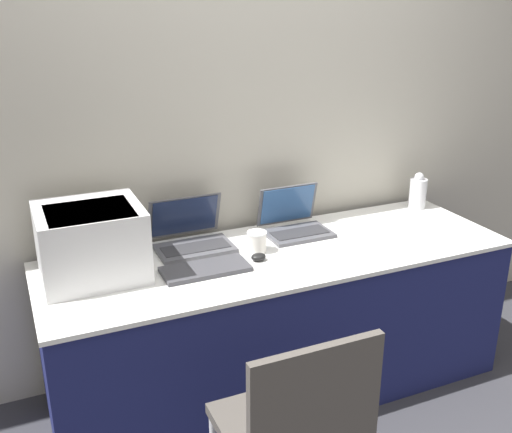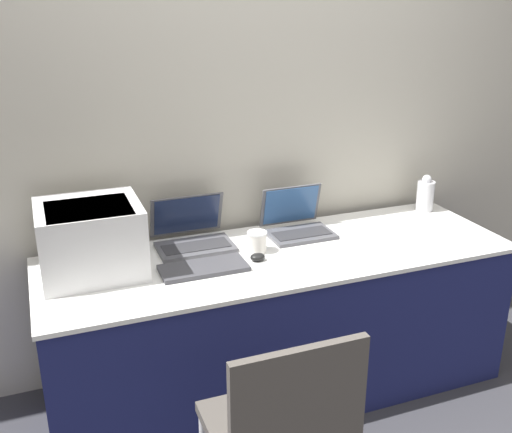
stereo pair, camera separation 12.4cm
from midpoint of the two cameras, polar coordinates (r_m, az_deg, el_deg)
name	(u,v)px [view 1 (the left image)]	position (r m, az deg, el deg)	size (l,w,h in m)	color
ground_plane	(311,427)	(2.89, 3.95, -19.39)	(14.00, 14.00, 0.00)	#333338
wall_back	(244,113)	(2.97, -2.38, 9.78)	(8.00, 0.05, 2.60)	#B7B2A3
table	(279,321)	(2.93, 0.97, -9.95)	(2.18, 0.71, 0.73)	#191E51
printer	(91,240)	(2.58, -16.78, -2.14)	(0.42, 0.39, 0.31)	silver
laptop_left	(191,236)	(2.83, -7.45, -1.89)	(0.35, 0.29, 0.23)	#4C4C51
laptop_right	(294,223)	(2.98, 2.50, -0.61)	(0.32, 0.26, 0.22)	#4C4C51
external_keyboard	(206,269)	(2.59, -6.20, -5.02)	(0.38, 0.17, 0.02)	#3D3D42
coffee_cup	(257,242)	(2.75, -1.21, -2.43)	(0.09, 0.09, 0.10)	white
mouse	(258,257)	(2.67, -1.09, -3.89)	(0.07, 0.06, 0.03)	black
metal_pitcher	(418,192)	(3.41, 14.16, 2.27)	(0.09, 0.09, 0.20)	silver
chair	(297,423)	(2.06, 2.13, -19.13)	(0.44, 0.41, 0.89)	#4C4742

